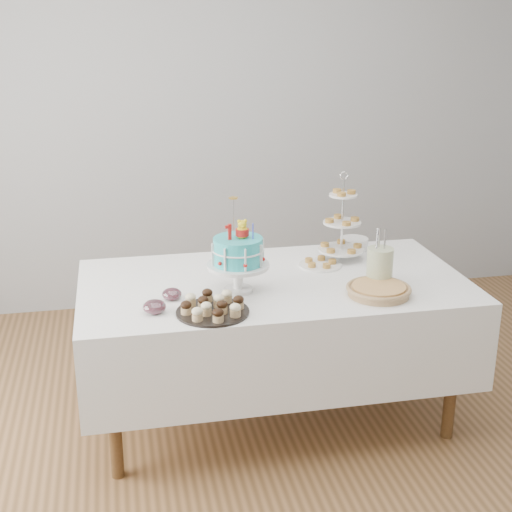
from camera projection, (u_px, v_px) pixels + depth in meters
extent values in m
plane|color=brown|center=(286.00, 447.00, 3.53)|extent=(5.00, 5.00, 0.00)
cube|color=#9A9C9E|center=(220.00, 117.00, 4.94)|extent=(5.00, 0.04, 2.70)
cube|color=silver|center=(274.00, 322.00, 3.63)|extent=(1.92, 1.02, 0.45)
cylinder|color=brown|center=(114.00, 413.00, 3.20)|extent=(0.06, 0.06, 0.67)
cylinder|color=brown|center=(452.00, 377.00, 3.51)|extent=(0.06, 0.06, 0.67)
cylinder|color=brown|center=(112.00, 342.00, 3.88)|extent=(0.06, 0.06, 0.67)
cylinder|color=brown|center=(395.00, 318.00, 4.19)|extent=(0.06, 0.06, 0.67)
cylinder|color=#2BB9BE|center=(238.00, 251.00, 3.35)|extent=(0.23, 0.23, 0.13)
torus|color=white|center=(238.00, 250.00, 3.35)|extent=(0.25, 0.25, 0.01)
cube|color=red|center=(230.00, 232.00, 3.30)|extent=(0.02, 0.02, 0.07)
cylinder|color=blue|center=(253.00, 231.00, 3.31)|extent=(0.01, 0.01, 0.07)
cylinder|color=silver|center=(234.00, 218.00, 3.33)|extent=(0.00, 0.00, 0.18)
cylinder|color=#F3BC43|center=(234.00, 198.00, 3.30)|extent=(0.05, 0.05, 0.01)
cylinder|color=black|center=(213.00, 312.00, 3.17)|extent=(0.33, 0.33, 0.01)
ellipsoid|color=black|center=(198.00, 303.00, 3.14)|extent=(0.05, 0.05, 0.04)
ellipsoid|color=beige|center=(227.00, 301.00, 3.16)|extent=(0.05, 0.05, 0.04)
cylinder|color=tan|center=(378.00, 292.00, 3.36)|extent=(0.29, 0.29, 0.04)
cylinder|color=#BE8A4A|center=(379.00, 287.00, 3.36)|extent=(0.25, 0.25, 0.02)
torus|color=tan|center=(379.00, 288.00, 3.36)|extent=(0.31, 0.31, 0.02)
cylinder|color=silver|center=(342.00, 219.00, 3.80)|extent=(0.01, 0.01, 0.44)
cylinder|color=white|center=(341.00, 249.00, 3.85)|extent=(0.25, 0.25, 0.01)
cylinder|color=white|center=(342.00, 223.00, 3.80)|extent=(0.20, 0.20, 0.01)
cylinder|color=white|center=(343.00, 195.00, 3.75)|extent=(0.15, 0.15, 0.01)
torus|color=silver|center=(344.00, 176.00, 3.72)|extent=(0.05, 0.01, 0.05)
cylinder|color=white|center=(354.00, 244.00, 4.02)|extent=(0.16, 0.16, 0.06)
cylinder|color=white|center=(320.00, 265.00, 3.75)|extent=(0.22, 0.22, 0.01)
ellipsoid|color=silver|center=(154.00, 307.00, 3.16)|extent=(0.10, 0.10, 0.06)
cylinder|color=#5D081C|center=(154.00, 308.00, 3.16)|extent=(0.07, 0.07, 0.03)
ellipsoid|color=silver|center=(172.00, 294.00, 3.31)|extent=(0.09, 0.09, 0.06)
cylinder|color=#5D081C|center=(172.00, 295.00, 3.31)|extent=(0.06, 0.06, 0.03)
cylinder|color=beige|center=(380.00, 267.00, 3.47)|extent=(0.13, 0.13, 0.19)
cylinder|color=beige|center=(392.00, 262.00, 3.49)|extent=(0.01, 0.01, 0.10)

